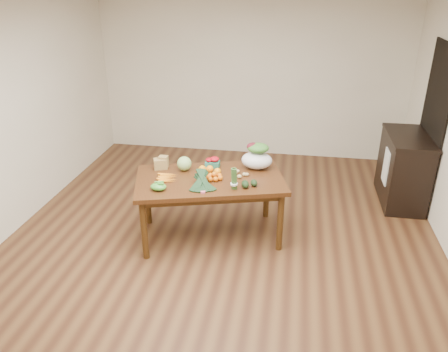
% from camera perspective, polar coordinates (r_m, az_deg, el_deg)
% --- Properties ---
extents(floor, '(6.00, 6.00, 0.00)m').
position_cam_1_polar(floor, '(5.02, -0.64, -9.39)').
color(floor, brown).
rests_on(floor, ground).
extents(room_walls, '(5.02, 6.02, 2.70)m').
position_cam_1_polar(room_walls, '(4.40, -0.72, 5.29)').
color(room_walls, white).
rests_on(room_walls, floor).
extents(dining_table, '(1.82, 1.32, 0.75)m').
position_cam_1_polar(dining_table, '(5.06, -1.80, -4.12)').
color(dining_table, '#43250F').
rests_on(dining_table, floor).
extents(doorway_dark, '(0.02, 1.00, 2.10)m').
position_cam_1_polar(doorway_dark, '(6.20, 25.49, 5.77)').
color(doorway_dark, black).
rests_on(doorway_dark, floor).
extents(cabinet, '(0.52, 1.02, 0.94)m').
position_cam_1_polar(cabinet, '(6.28, 22.38, 0.85)').
color(cabinet, black).
rests_on(cabinet, floor).
extents(dish_towel, '(0.02, 0.28, 0.45)m').
position_cam_1_polar(dish_towel, '(6.06, 20.38, 1.17)').
color(dish_towel, white).
rests_on(dish_towel, cabinet).
extents(paper_bag, '(0.25, 0.22, 0.15)m').
position_cam_1_polar(paper_bag, '(5.16, -8.29, 1.73)').
color(paper_bag, olive).
rests_on(paper_bag, dining_table).
extents(cabbage, '(0.17, 0.17, 0.17)m').
position_cam_1_polar(cabbage, '(5.07, -5.22, 1.62)').
color(cabbage, '#8EBB6C').
rests_on(cabbage, dining_table).
extents(strawberry_basket_a, '(0.12, 0.12, 0.09)m').
position_cam_1_polar(strawberry_basket_a, '(5.17, -1.92, 1.69)').
color(strawberry_basket_a, '#B50C1C').
rests_on(strawberry_basket_a, dining_table).
extents(strawberry_basket_b, '(0.14, 0.14, 0.10)m').
position_cam_1_polar(strawberry_basket_b, '(5.15, -1.23, 1.71)').
color(strawberry_basket_b, red).
rests_on(strawberry_basket_b, dining_table).
extents(orange_a, '(0.09, 0.09, 0.09)m').
position_cam_1_polar(orange_a, '(5.01, -2.85, 0.91)').
color(orange_a, '#FF9C0F').
rests_on(orange_a, dining_table).
extents(orange_b, '(0.08, 0.08, 0.08)m').
position_cam_1_polar(orange_b, '(5.01, -1.87, 0.92)').
color(orange_b, orange).
rests_on(orange_b, dining_table).
extents(orange_c, '(0.08, 0.08, 0.08)m').
position_cam_1_polar(orange_c, '(4.96, -0.85, 0.61)').
color(orange_c, '#FF990F').
rests_on(orange_c, dining_table).
extents(mandarin_cluster, '(0.22, 0.22, 0.09)m').
position_cam_1_polar(mandarin_cluster, '(4.84, -1.30, 0.07)').
color(mandarin_cluster, orange).
rests_on(mandarin_cluster, dining_table).
extents(carrots, '(0.28, 0.29, 0.03)m').
position_cam_1_polar(carrots, '(4.91, -7.39, -0.19)').
color(carrots, '#FF9F15').
rests_on(carrots, dining_table).
extents(snap_pea_bag, '(0.17, 0.13, 0.08)m').
position_cam_1_polar(snap_pea_bag, '(4.65, -8.56, -1.40)').
color(snap_pea_bag, green).
rests_on(snap_pea_bag, dining_table).
extents(kale_bunch, '(0.42, 0.47, 0.16)m').
position_cam_1_polar(kale_bunch, '(4.62, -2.86, -0.77)').
color(kale_bunch, black).
rests_on(kale_bunch, dining_table).
extents(asparagus_bundle, '(0.11, 0.13, 0.26)m').
position_cam_1_polar(asparagus_bundle, '(4.58, 1.33, -0.35)').
color(asparagus_bundle, '#51893E').
rests_on(asparagus_bundle, dining_table).
extents(potato_a, '(0.05, 0.05, 0.04)m').
position_cam_1_polar(potato_a, '(4.96, 1.46, 0.38)').
color(potato_a, '#CFB877').
rests_on(potato_a, dining_table).
extents(potato_b, '(0.05, 0.05, 0.04)m').
position_cam_1_polar(potato_b, '(4.88, 2.03, -0.06)').
color(potato_b, tan).
rests_on(potato_b, dining_table).
extents(potato_c, '(0.05, 0.04, 0.04)m').
position_cam_1_polar(potato_c, '(4.94, 2.68, 0.23)').
color(potato_c, tan).
rests_on(potato_c, dining_table).
extents(potato_d, '(0.04, 0.04, 0.04)m').
position_cam_1_polar(potato_d, '(5.02, 1.80, 0.64)').
color(potato_d, tan).
rests_on(potato_d, dining_table).
extents(potato_e, '(0.05, 0.04, 0.04)m').
position_cam_1_polar(potato_e, '(4.93, 3.02, 0.20)').
color(potato_e, tan).
rests_on(potato_e, dining_table).
extents(avocado_a, '(0.11, 0.13, 0.08)m').
position_cam_1_polar(avocado_a, '(4.66, 2.79, -1.07)').
color(avocado_a, black).
rests_on(avocado_a, dining_table).
extents(avocado_b, '(0.10, 0.12, 0.07)m').
position_cam_1_polar(avocado_b, '(4.70, 3.93, -0.91)').
color(avocado_b, black).
rests_on(avocado_b, dining_table).
extents(salad_bag, '(0.42, 0.36, 0.28)m').
position_cam_1_polar(salad_bag, '(5.10, 4.32, 2.47)').
color(salad_bag, white).
rests_on(salad_bag, dining_table).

